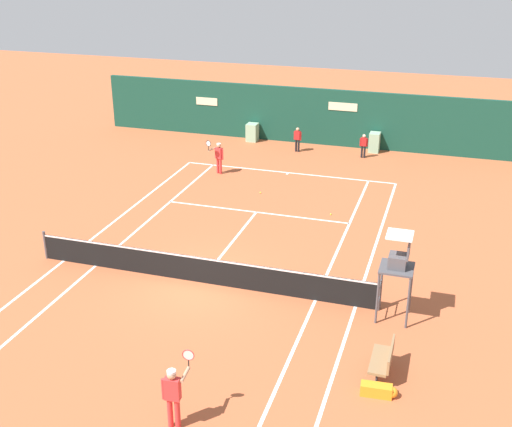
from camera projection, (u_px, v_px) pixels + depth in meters
The scene contains 13 objects.
ground_plane at pixel (206, 274), 22.46m from camera, with size 80.00×80.00×0.01m.
tennis_net at pixel (200, 269), 21.76m from camera, with size 12.10×0.10×1.07m.
sponsor_back_wall at pixel (313, 117), 36.27m from camera, with size 25.00×1.02×3.15m.
umpire_chair at pixel (398, 264), 19.17m from camera, with size 1.00×1.00×2.83m.
player_bench at pixel (384, 358), 17.13m from camera, with size 0.54×1.34×0.88m.
equipment_bag at pixel (380, 391), 16.44m from camera, with size 0.95×0.36×0.32m.
player_on_baseline at pixel (218, 155), 31.75m from camera, with size 0.76×0.64×1.79m.
player_near_side at pixel (173, 392), 15.09m from camera, with size 0.61×0.71×1.85m.
ball_kid_left_post at pixel (298, 138), 35.13m from camera, with size 0.44×0.22×1.35m.
ball_kid_right_post at pixel (364, 144), 34.16m from camera, with size 0.43×0.18×1.28m.
tennis_ball_by_sideline at pixel (260, 193), 29.60m from camera, with size 0.07×0.07×0.07m, color #CCE033.
tennis_ball_near_service_line at pixel (345, 279), 22.09m from camera, with size 0.07×0.07×0.07m, color #CCE033.
tennis_ball_mid_court at pixel (331, 214), 27.28m from camera, with size 0.07×0.07×0.07m, color #CCE033.
Camera 1 is at (7.58, -17.84, 10.73)m, focal length 45.44 mm.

